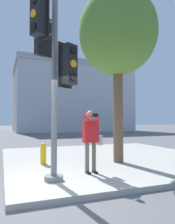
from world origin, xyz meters
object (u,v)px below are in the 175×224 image
(traffic_signal_pole, at_px, (51,59))
(street_tree, at_px, (118,34))
(fire_hydrant, at_px, (43,154))
(person_photographer, at_px, (91,135))

(traffic_signal_pole, relative_size, street_tree, 0.76)
(traffic_signal_pole, bearing_deg, fire_hydrant, 84.05)
(person_photographer, height_order, fire_hydrant, person_photographer)
(person_photographer, bearing_deg, street_tree, 37.00)
(traffic_signal_pole, height_order, fire_hydrant, traffic_signal_pole)
(person_photographer, bearing_deg, fire_hydrant, 119.68)
(traffic_signal_pole, distance_m, fire_hydrant, 3.33)
(street_tree, bearing_deg, fire_hydrant, 165.83)
(street_tree, height_order, fire_hydrant, street_tree)
(traffic_signal_pole, relative_size, fire_hydrant, 6.69)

